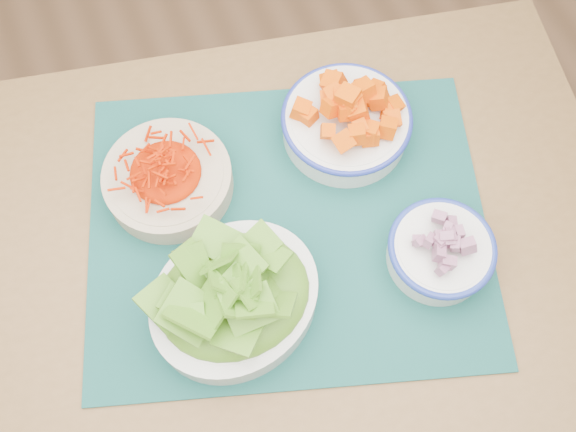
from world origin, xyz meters
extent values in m
plane|color=#AD7B53|center=(0.00, 0.00, 0.00)|extent=(4.00, 4.00, 0.00)
cube|color=brown|center=(-0.33, -0.11, 0.73)|extent=(1.20, 0.92, 0.04)
cylinder|color=brown|center=(-0.74, 0.28, 0.35)|extent=(0.06, 0.06, 0.71)
cylinder|color=brown|center=(0.20, 0.09, 0.35)|extent=(0.06, 0.06, 0.71)
cube|color=#0B3130|center=(-0.25, -0.08, 0.75)|extent=(0.66, 0.59, 0.00)
cylinder|color=#BDAB8D|center=(-0.38, 0.04, 0.77)|extent=(0.22, 0.22, 0.04)
ellipsoid|color=red|center=(-0.38, 0.04, 0.81)|extent=(0.16, 0.16, 0.03)
cylinder|color=silver|center=(-0.12, 0.02, 0.78)|extent=(0.20, 0.20, 0.05)
torus|color=#212F98|center=(-0.12, 0.02, 0.80)|extent=(0.19, 0.19, 0.01)
ellipsoid|color=#EF5900|center=(-0.12, 0.02, 0.82)|extent=(0.16, 0.16, 0.05)
ellipsoid|color=#356F14|center=(-0.36, -0.16, 0.83)|extent=(0.20, 0.17, 0.05)
cylinder|color=silver|center=(-0.08, -0.20, 0.78)|extent=(0.14, 0.14, 0.05)
torus|color=#213599|center=(-0.08, -0.20, 0.80)|extent=(0.14, 0.14, 0.01)
ellipsoid|color=maroon|center=(-0.08, -0.20, 0.81)|extent=(0.12, 0.12, 0.03)
camera|label=1|loc=(-0.38, -0.40, 1.57)|focal=40.00mm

